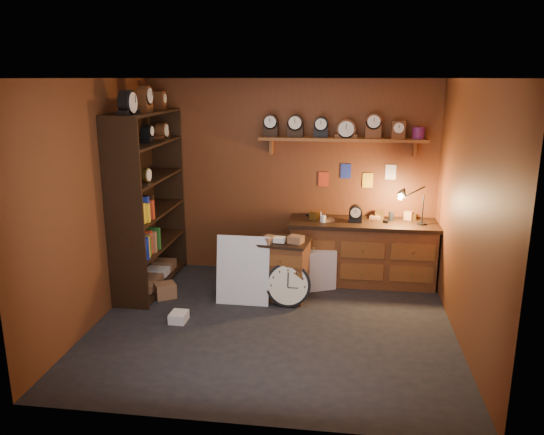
{
  "coord_description": "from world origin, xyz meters",
  "views": [
    {
      "loc": [
        0.73,
        -5.43,
        2.7
      ],
      "look_at": [
        -0.06,
        0.35,
        1.16
      ],
      "focal_mm": 35.0,
      "sensor_mm": 36.0,
      "label": 1
    }
  ],
  "objects_px": {
    "workbench": "(362,248)",
    "big_round_clock": "(288,285)",
    "low_cabinet": "(283,266)",
    "shelving_unit": "(146,194)"
  },
  "relations": [
    {
      "from": "workbench",
      "to": "big_round_clock",
      "type": "height_order",
      "value": "workbench"
    },
    {
      "from": "low_cabinet",
      "to": "shelving_unit",
      "type": "bearing_deg",
      "value": -176.38
    },
    {
      "from": "low_cabinet",
      "to": "big_round_clock",
      "type": "relative_size",
      "value": 1.52
    },
    {
      "from": "shelving_unit",
      "to": "workbench",
      "type": "distance_m",
      "value": 2.96
    },
    {
      "from": "workbench",
      "to": "big_round_clock",
      "type": "bearing_deg",
      "value": -134.24
    },
    {
      "from": "big_round_clock",
      "to": "workbench",
      "type": "bearing_deg",
      "value": 45.76
    },
    {
      "from": "shelving_unit",
      "to": "workbench",
      "type": "xyz_separation_m",
      "value": [
        2.81,
        0.49,
        -0.78
      ]
    },
    {
      "from": "workbench",
      "to": "shelving_unit",
      "type": "bearing_deg",
      "value": -170.02
    },
    {
      "from": "big_round_clock",
      "to": "low_cabinet",
      "type": "bearing_deg",
      "value": 109.84
    },
    {
      "from": "low_cabinet",
      "to": "big_round_clock",
      "type": "distance_m",
      "value": 0.33
    }
  ]
}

